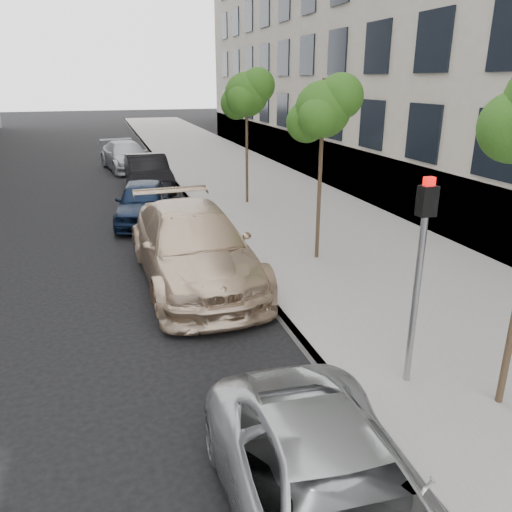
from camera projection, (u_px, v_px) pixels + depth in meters
name	position (u px, v px, depth m)	size (l,w,h in m)	color
sidewalk	(218.00, 164.00, 27.79)	(6.40, 72.00, 0.14)	gray
curb	(162.00, 167.00, 26.92)	(0.15, 72.00, 0.14)	#9E9B93
tree_mid	(324.00, 109.00, 11.83)	(1.68, 1.48, 4.55)	#38281C
tree_far	(247.00, 94.00, 17.62)	(1.84, 1.64, 4.80)	#38281C
signal_pole	(420.00, 260.00, 7.07)	(0.24, 0.18, 3.16)	#939699
minivan	(335.00, 504.00, 4.88)	(2.02, 4.39, 1.22)	#B6B9BB
suv	(193.00, 246.00, 11.59)	(2.44, 6.01, 1.74)	beige
sedan_blue	(143.00, 202.00, 16.54)	(1.64, 4.06, 1.38)	black
sedan_black	(148.00, 173.00, 21.15)	(1.61, 4.63, 1.53)	black
sedan_rear	(126.00, 156.00, 26.14)	(2.04, 5.02, 1.46)	#A4A7AC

